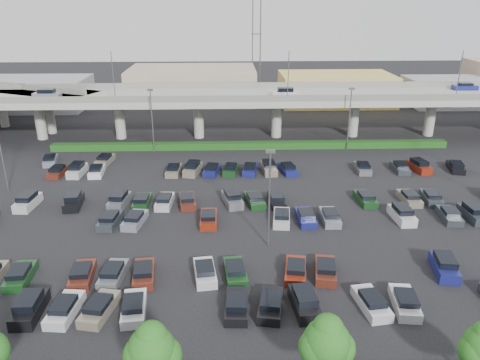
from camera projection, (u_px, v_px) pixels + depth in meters
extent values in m
plane|color=black|center=(262.00, 212.00, 55.27)|extent=(280.00, 280.00, 0.00)
cube|color=#97978F|center=(249.00, 97.00, 82.41)|extent=(150.00, 13.00, 1.10)
cube|color=slate|center=(251.00, 99.00, 76.21)|extent=(150.00, 0.50, 1.00)
cube|color=slate|center=(247.00, 85.00, 87.84)|extent=(150.00, 0.50, 1.00)
cylinder|color=#97978F|center=(40.00, 121.00, 82.70)|extent=(1.80, 1.80, 6.70)
cube|color=slate|center=(37.00, 103.00, 81.55)|extent=(2.60, 9.75, 0.50)
cylinder|color=#97978F|center=(120.00, 120.00, 83.13)|extent=(1.80, 1.80, 6.70)
cube|color=slate|center=(118.00, 102.00, 81.98)|extent=(2.60, 9.75, 0.50)
cylinder|color=#97978F|center=(199.00, 119.00, 83.55)|extent=(1.80, 1.80, 6.70)
cube|color=slate|center=(198.00, 102.00, 82.41)|extent=(2.60, 9.75, 0.50)
cylinder|color=#97978F|center=(277.00, 119.00, 83.98)|extent=(1.80, 1.80, 6.70)
cube|color=slate|center=(277.00, 101.00, 82.83)|extent=(2.60, 9.75, 0.50)
cylinder|color=#97978F|center=(354.00, 118.00, 84.41)|extent=(1.80, 1.80, 6.70)
cube|color=slate|center=(355.00, 101.00, 83.26)|extent=(2.60, 9.75, 0.50)
cylinder|color=#97978F|center=(430.00, 118.00, 84.83)|extent=(1.80, 1.80, 6.70)
cube|color=slate|center=(433.00, 100.00, 83.68)|extent=(2.60, 9.75, 0.50)
cube|color=slate|center=(47.00, 96.00, 78.19)|extent=(4.40, 1.82, 1.05)
cube|color=black|center=(46.00, 91.00, 77.89)|extent=(2.60, 1.60, 0.65)
cube|color=silver|center=(285.00, 94.00, 79.40)|extent=(4.40, 1.82, 1.05)
cube|color=black|center=(285.00, 90.00, 79.11)|extent=(2.60, 1.60, 0.65)
cube|color=navy|center=(465.00, 88.00, 86.07)|extent=(4.40, 1.82, 0.82)
cube|color=black|center=(465.00, 84.00, 85.84)|extent=(2.30, 1.60, 0.50)
cylinder|color=#535258|center=(113.00, 77.00, 74.40)|extent=(0.14, 0.14, 8.00)
cylinder|color=#535258|center=(288.00, 77.00, 75.25)|extent=(0.14, 0.14, 8.00)
cylinder|color=#535258|center=(459.00, 76.00, 76.10)|extent=(0.14, 0.14, 8.00)
cylinder|color=#97978F|center=(2.00, 110.00, 90.65)|extent=(1.60, 1.60, 6.70)
cylinder|color=#97978F|center=(50.00, 116.00, 86.27)|extent=(1.60, 1.60, 6.70)
cube|color=#133C11|center=(251.00, 145.00, 78.34)|extent=(66.00, 1.60, 1.10)
sphere|color=#205015|center=(151.00, 350.00, 28.95)|extent=(3.04, 3.04, 3.04)
sphere|color=#205015|center=(163.00, 355.00, 29.26)|extent=(2.39, 2.39, 2.39)
sphere|color=#205015|center=(142.00, 355.00, 28.97)|extent=(2.39, 2.39, 2.39)
sphere|color=#205015|center=(151.00, 337.00, 28.74)|extent=(2.06, 2.06, 2.06)
sphere|color=#205015|center=(327.00, 342.00, 29.54)|extent=(3.07, 3.07, 3.07)
sphere|color=#205015|center=(337.00, 348.00, 29.85)|extent=(2.41, 2.41, 2.41)
sphere|color=#205015|center=(317.00, 347.00, 29.57)|extent=(2.41, 2.41, 2.41)
sphere|color=#205015|center=(328.00, 330.00, 29.33)|extent=(2.08, 2.08, 2.08)
sphere|color=#205015|center=(476.00, 352.00, 29.57)|extent=(2.19, 2.19, 2.19)
cube|color=black|center=(30.00, 309.00, 37.26)|extent=(1.91, 4.44, 1.05)
cube|color=black|center=(28.00, 301.00, 36.96)|extent=(1.65, 2.63, 0.65)
cube|color=silver|center=(65.00, 310.00, 37.38)|extent=(2.23, 4.55, 0.82)
cube|color=black|center=(63.00, 305.00, 36.97)|extent=(1.81, 2.44, 0.50)
cube|color=#766D5C|center=(100.00, 309.00, 37.46)|extent=(2.68, 4.68, 0.82)
cube|color=black|center=(98.00, 304.00, 37.05)|extent=(2.04, 2.58, 0.50)
cube|color=silver|center=(134.00, 308.00, 37.55)|extent=(2.27, 4.57, 0.82)
cube|color=black|center=(133.00, 303.00, 37.13)|extent=(1.83, 2.45, 0.50)
cube|color=black|center=(237.00, 306.00, 37.80)|extent=(2.05, 4.49, 0.82)
cube|color=black|center=(237.00, 301.00, 37.38)|extent=(1.72, 2.38, 0.50)
cube|color=black|center=(271.00, 306.00, 37.88)|extent=(2.57, 4.65, 0.82)
cube|color=black|center=(271.00, 301.00, 37.47)|extent=(1.98, 2.55, 0.50)
cube|color=black|center=(304.00, 304.00, 37.92)|extent=(2.22, 4.55, 1.05)
cube|color=black|center=(305.00, 295.00, 37.63)|extent=(1.84, 2.74, 0.65)
cube|color=silver|center=(371.00, 304.00, 38.13)|extent=(2.41, 4.61, 0.82)
cube|color=black|center=(373.00, 299.00, 37.72)|extent=(1.90, 2.50, 0.50)
cube|color=silver|center=(405.00, 303.00, 38.22)|extent=(2.35, 4.59, 0.82)
cube|color=black|center=(406.00, 298.00, 37.80)|extent=(1.87, 2.48, 0.50)
cube|color=#153D19|center=(21.00, 276.00, 41.87)|extent=(2.11, 4.51, 0.82)
cube|color=black|center=(19.00, 271.00, 41.45)|extent=(1.75, 2.40, 0.50)
cube|color=#572217|center=(83.00, 275.00, 42.03)|extent=(2.19, 4.54, 0.82)
cube|color=black|center=(81.00, 270.00, 41.62)|extent=(1.80, 2.43, 0.50)
cube|color=#5B5E63|center=(113.00, 275.00, 42.12)|extent=(2.13, 4.52, 0.82)
cube|color=black|center=(112.00, 270.00, 41.70)|extent=(1.76, 2.41, 0.50)
cube|color=#572217|center=(144.00, 274.00, 42.20)|extent=(2.28, 4.57, 0.82)
cube|color=black|center=(143.00, 269.00, 41.79)|extent=(1.84, 2.46, 0.50)
cube|color=silver|center=(205.00, 273.00, 42.37)|extent=(2.39, 4.60, 0.82)
cube|color=black|center=(205.00, 268.00, 41.95)|extent=(1.89, 2.49, 0.50)
cube|color=#153D19|center=(235.00, 272.00, 42.45)|extent=(2.23, 4.55, 0.82)
cube|color=black|center=(235.00, 268.00, 42.04)|extent=(1.82, 2.44, 0.50)
cube|color=maroon|center=(295.00, 271.00, 42.62)|extent=(2.53, 4.64, 0.82)
cube|color=black|center=(296.00, 267.00, 42.21)|extent=(1.96, 2.54, 0.50)
cube|color=#572217|center=(325.00, 271.00, 42.70)|extent=(2.56, 4.65, 0.82)
cube|color=black|center=(326.00, 266.00, 42.29)|extent=(1.98, 2.54, 0.50)
cube|color=navy|center=(444.00, 268.00, 43.00)|extent=(2.54, 4.64, 1.05)
cube|color=black|center=(446.00, 260.00, 42.70)|extent=(2.02, 2.83, 0.65)
cube|color=#2C3339|center=(110.00, 221.00, 52.27)|extent=(2.26, 4.56, 0.82)
cube|color=black|center=(109.00, 216.00, 51.86)|extent=(1.83, 2.45, 0.50)
cube|color=slate|center=(135.00, 220.00, 52.35)|extent=(2.50, 4.63, 0.82)
cube|color=black|center=(134.00, 216.00, 51.94)|extent=(1.95, 2.53, 0.50)
cube|color=maroon|center=(209.00, 219.00, 52.61)|extent=(1.85, 4.41, 0.82)
cube|color=black|center=(208.00, 215.00, 52.19)|extent=(1.62, 2.31, 0.50)
cube|color=silver|center=(282.00, 218.00, 52.86)|extent=(2.36, 4.59, 0.82)
cube|color=black|center=(282.00, 214.00, 52.44)|extent=(1.88, 2.48, 0.50)
cube|color=navy|center=(306.00, 218.00, 52.94)|extent=(1.98, 4.47, 0.82)
cube|color=black|center=(306.00, 214.00, 52.52)|extent=(1.69, 2.36, 0.50)
cube|color=slate|center=(330.00, 218.00, 53.02)|extent=(1.89, 4.43, 0.82)
cube|color=black|center=(331.00, 213.00, 52.61)|extent=(1.64, 2.33, 0.50)
cube|color=silver|center=(402.00, 216.00, 53.23)|extent=(2.05, 4.49, 1.05)
cube|color=black|center=(403.00, 209.00, 52.93)|extent=(1.73, 2.68, 0.65)
cube|color=#2C3339|center=(449.00, 216.00, 53.44)|extent=(2.28, 4.57, 0.82)
cube|color=black|center=(451.00, 212.00, 53.03)|extent=(1.84, 2.46, 0.50)
cube|color=#2C3339|center=(473.00, 215.00, 53.48)|extent=(1.97, 4.46, 1.05)
cube|color=black|center=(474.00, 208.00, 53.18)|extent=(1.69, 2.65, 0.65)
cube|color=silver|center=(28.00, 203.00, 56.55)|extent=(2.13, 4.52, 1.05)
cube|color=black|center=(27.00, 197.00, 56.25)|extent=(1.78, 2.71, 0.65)
cube|color=black|center=(74.00, 202.00, 56.71)|extent=(2.22, 4.55, 1.05)
cube|color=black|center=(73.00, 196.00, 56.41)|extent=(1.84, 2.74, 0.65)
cube|color=#5B5E63|center=(119.00, 202.00, 56.88)|extent=(2.27, 4.57, 1.05)
cube|color=black|center=(119.00, 195.00, 56.58)|extent=(1.86, 2.75, 0.65)
cube|color=#153D19|center=(142.00, 202.00, 57.01)|extent=(1.88, 4.43, 0.82)
cube|color=black|center=(141.00, 198.00, 56.59)|extent=(1.63, 2.32, 0.50)
cube|color=silver|center=(165.00, 202.00, 57.09)|extent=(2.07, 4.50, 0.82)
cube|color=black|center=(164.00, 198.00, 56.68)|extent=(1.73, 2.39, 0.50)
cube|color=#572217|center=(187.00, 202.00, 57.17)|extent=(2.42, 4.61, 0.82)
cube|color=black|center=(187.00, 197.00, 56.76)|extent=(1.91, 2.50, 0.50)
cube|color=#5B5E63|center=(232.00, 200.00, 57.30)|extent=(2.77, 4.70, 1.05)
cube|color=black|center=(232.00, 194.00, 57.00)|extent=(2.15, 2.90, 0.65)
cube|color=#153D19|center=(255.00, 201.00, 57.43)|extent=(2.55, 4.65, 0.82)
cube|color=black|center=(255.00, 197.00, 57.01)|extent=(1.97, 2.54, 0.50)
cube|color=black|center=(277.00, 200.00, 57.51)|extent=(1.98, 4.46, 0.82)
cube|color=black|center=(277.00, 196.00, 57.09)|extent=(1.69, 2.36, 0.50)
cube|color=#153D19|center=(365.00, 199.00, 57.84)|extent=(2.06, 4.49, 0.82)
cube|color=black|center=(366.00, 195.00, 57.43)|extent=(1.72, 2.38, 0.50)
cube|color=#766D5C|center=(409.00, 199.00, 58.01)|extent=(1.89, 4.43, 0.82)
cube|color=black|center=(410.00, 195.00, 57.60)|extent=(1.64, 2.33, 0.50)
cube|color=#2C3339|center=(431.00, 198.00, 58.10)|extent=(2.33, 4.58, 0.82)
cube|color=black|center=(432.00, 194.00, 57.68)|extent=(1.86, 2.47, 0.50)
cube|color=#572217|center=(58.00, 172.00, 66.83)|extent=(2.09, 4.50, 0.82)
cube|color=black|center=(57.00, 168.00, 66.41)|extent=(1.74, 2.39, 0.50)
cube|color=silver|center=(77.00, 171.00, 66.87)|extent=(2.03, 4.48, 1.05)
cube|color=black|center=(77.00, 166.00, 66.57)|extent=(1.72, 2.67, 0.65)
cube|color=white|center=(97.00, 172.00, 66.99)|extent=(2.19, 4.54, 0.82)
cube|color=black|center=(96.00, 168.00, 66.58)|extent=(1.79, 2.43, 0.50)
cube|color=#766D5C|center=(174.00, 171.00, 67.33)|extent=(2.06, 4.49, 0.82)
cube|color=black|center=(173.00, 167.00, 66.91)|extent=(1.72, 2.38, 0.50)
cube|color=#766D5C|center=(193.00, 170.00, 67.37)|extent=(2.73, 4.69, 1.05)
cube|color=black|center=(193.00, 164.00, 67.07)|extent=(2.13, 2.89, 0.65)
cube|color=navy|center=(212.00, 170.00, 67.49)|extent=(2.59, 4.66, 0.82)
cube|color=black|center=(212.00, 167.00, 67.08)|extent=(1.99, 2.55, 0.50)
cube|color=#153D19|center=(231.00, 170.00, 67.58)|extent=(2.48, 4.63, 0.82)
cube|color=black|center=(231.00, 166.00, 67.16)|extent=(1.94, 2.52, 0.50)
cube|color=navy|center=(250.00, 170.00, 67.66)|extent=(2.42, 4.61, 0.82)
cube|color=black|center=(250.00, 166.00, 67.25)|extent=(1.91, 2.50, 0.50)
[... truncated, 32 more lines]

